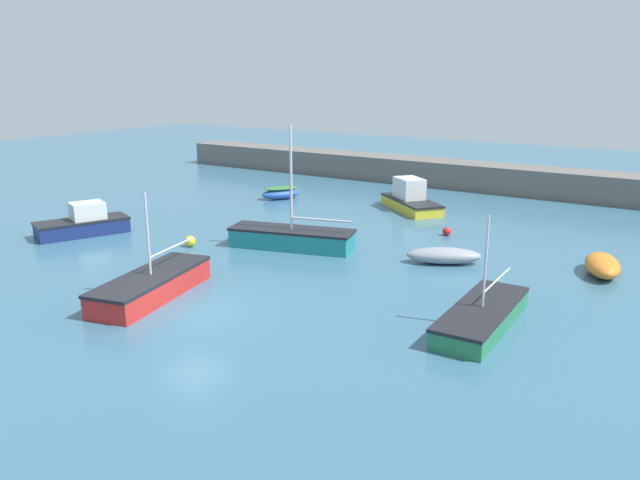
% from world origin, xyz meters
% --- Properties ---
extents(ground_plane, '(120.00, 120.00, 0.20)m').
position_xyz_m(ground_plane, '(0.00, 0.00, -0.10)').
color(ground_plane, '#38667F').
extents(harbor_breakwater, '(52.23, 3.03, 1.86)m').
position_xyz_m(harbor_breakwater, '(0.00, 29.13, 0.93)').
color(harbor_breakwater, '#66605B').
rests_on(harbor_breakwater, ground_plane).
extents(rowboat_white_midwater, '(2.16, 3.22, 0.85)m').
position_xyz_m(rowboat_white_midwater, '(11.60, 12.51, 0.42)').
color(rowboat_white_midwater, orange).
rests_on(rowboat_white_midwater, ground_plane).
extents(rowboat_blue_near, '(3.48, 2.59, 0.73)m').
position_xyz_m(rowboat_blue_near, '(5.35, 10.40, 0.36)').
color(rowboat_blue_near, gray).
rests_on(rowboat_blue_near, ground_plane).
extents(sailboat_twin_hulled, '(1.87, 5.94, 3.84)m').
position_xyz_m(sailboat_twin_hulled, '(9.16, 4.33, 0.37)').
color(sailboat_twin_hulled, '#287A4C').
rests_on(sailboat_twin_hulled, ground_plane).
extents(sailboat_tall_mast, '(6.34, 3.31, 5.94)m').
position_xyz_m(sailboat_tall_mast, '(-1.84, 8.78, 0.51)').
color(sailboat_tall_mast, teal).
rests_on(sailboat_tall_mast, ground_plane).
extents(motorboat_grey_hull, '(5.17, 4.74, 1.95)m').
position_xyz_m(motorboat_grey_hull, '(-0.70, 19.89, 0.68)').
color(motorboat_grey_hull, yellow).
rests_on(motorboat_grey_hull, ground_plane).
extents(rowboat_with_red_cover, '(2.38, 2.81, 0.86)m').
position_xyz_m(rowboat_with_red_cover, '(-9.47, 18.19, 0.43)').
color(rowboat_with_red_cover, '#2D56B7').
rests_on(rowboat_with_red_cover, ground_plane).
extents(sailboat_short_mast, '(3.10, 6.06, 4.06)m').
position_xyz_m(sailboat_short_mast, '(-2.37, 0.29, 0.47)').
color(sailboat_short_mast, red).
rests_on(sailboat_short_mast, ground_plane).
extents(cabin_cruiser_white, '(3.40, 4.96, 1.70)m').
position_xyz_m(cabin_cruiser_white, '(-12.53, 4.91, 0.61)').
color(cabin_cruiser_white, navy).
rests_on(cabin_cruiser_white, ground_plane).
extents(mooring_buoy_yellow, '(0.55, 0.55, 0.55)m').
position_xyz_m(mooring_buoy_yellow, '(-6.19, 6.23, 0.28)').
color(mooring_buoy_yellow, yellow).
rests_on(mooring_buoy_yellow, ground_plane).
extents(mooring_buoy_red, '(0.44, 0.44, 0.44)m').
position_xyz_m(mooring_buoy_red, '(3.61, 15.12, 0.22)').
color(mooring_buoy_red, red).
rests_on(mooring_buoy_red, ground_plane).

